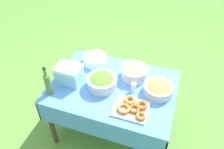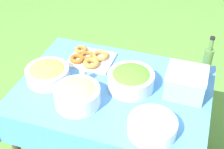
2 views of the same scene
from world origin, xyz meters
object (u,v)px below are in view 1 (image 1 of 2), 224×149
object	(u,v)px
salad_bowl	(102,81)
cooler_box	(69,74)
donut_platter	(132,108)
olive_oil_bottle	(48,84)
olive_bowl	(159,88)
pasta_bowl	(134,71)
plate_stack	(95,59)

from	to	relation	value
salad_bowl	cooler_box	size ratio (longest dim) A/B	1.24
salad_bowl	donut_platter	world-z (taller)	salad_bowl
donut_platter	olive_oil_bottle	bearing A→B (deg)	4.51
donut_platter	olive_bowl	distance (m)	0.33
salad_bowl	pasta_bowl	distance (m)	0.35
salad_bowl	donut_platter	size ratio (longest dim) A/B	0.96
salad_bowl	pasta_bowl	xyz separation A→B (m)	(-0.26, -0.24, 0.00)
donut_platter	cooler_box	bearing A→B (deg)	-12.43
olive_oil_bottle	olive_bowl	size ratio (longest dim) A/B	1.10
olive_oil_bottle	olive_bowl	world-z (taller)	olive_oil_bottle
pasta_bowl	olive_bowl	distance (m)	0.31
plate_stack	olive_bowl	xyz separation A→B (m)	(-0.73, 0.23, 0.01)
plate_stack	olive_bowl	size ratio (longest dim) A/B	0.94
pasta_bowl	donut_platter	world-z (taller)	pasta_bowl
plate_stack	pasta_bowl	bearing A→B (deg)	169.76
olive_bowl	cooler_box	xyz separation A→B (m)	(0.85, 0.13, 0.04)
salad_bowl	plate_stack	bearing A→B (deg)	-57.20
donut_platter	plate_stack	bearing A→B (deg)	-42.40
pasta_bowl	plate_stack	world-z (taller)	pasta_bowl
pasta_bowl	plate_stack	bearing A→B (deg)	-10.24
donut_platter	plate_stack	xyz separation A→B (m)	(0.55, -0.51, 0.02)
donut_platter	plate_stack	size ratio (longest dim) A/B	1.15
salad_bowl	plate_stack	distance (m)	0.38
pasta_bowl	donut_platter	xyz separation A→B (m)	(-0.09, 0.42, -0.05)
olive_bowl	pasta_bowl	bearing A→B (deg)	-28.22
donut_platter	plate_stack	distance (m)	0.75
pasta_bowl	cooler_box	world-z (taller)	cooler_box
olive_oil_bottle	donut_platter	bearing A→B (deg)	-175.49
plate_stack	olive_oil_bottle	xyz separation A→B (m)	(0.22, 0.57, 0.08)
pasta_bowl	plate_stack	xyz separation A→B (m)	(0.46, -0.08, -0.03)
olive_bowl	cooler_box	world-z (taller)	cooler_box
donut_platter	cooler_box	distance (m)	0.69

